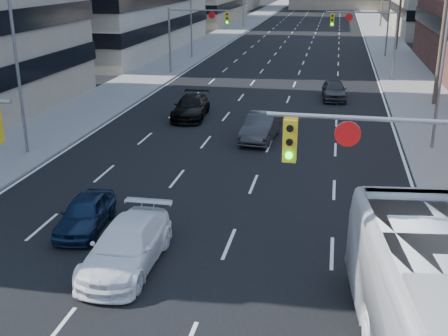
% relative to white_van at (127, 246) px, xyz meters
% --- Properties ---
extents(road_surface, '(18.00, 300.00, 0.02)m').
position_rel_white_van_xyz_m(road_surface, '(1.17, 120.17, -0.72)').
color(road_surface, black).
rests_on(road_surface, ground).
extents(sidewalk_left, '(5.00, 300.00, 0.15)m').
position_rel_white_van_xyz_m(sidewalk_left, '(-10.33, 120.17, -0.65)').
color(sidewalk_left, slate).
rests_on(sidewalk_left, ground).
extents(sidewalk_right, '(5.00, 300.00, 0.15)m').
position_rel_white_van_xyz_m(sidewalk_right, '(12.67, 120.17, -0.65)').
color(sidewalk_right, slate).
rests_on(sidewalk_right, ground).
extents(signal_near_right, '(6.59, 0.33, 6.00)m').
position_rel_white_van_xyz_m(signal_near_right, '(8.63, -1.83, 3.60)').
color(signal_near_right, slate).
rests_on(signal_near_right, ground).
extents(signal_far_left, '(6.09, 0.33, 6.00)m').
position_rel_white_van_xyz_m(signal_far_left, '(-6.51, 35.17, 3.58)').
color(signal_far_left, slate).
rests_on(signal_far_left, ground).
extents(signal_far_right, '(6.09, 0.33, 6.00)m').
position_rel_white_van_xyz_m(signal_far_right, '(8.86, 35.17, 3.58)').
color(signal_far_right, slate).
rests_on(signal_far_right, ground).
extents(utility_pole_block, '(2.20, 0.28, 11.00)m').
position_rel_white_van_xyz_m(utility_pole_block, '(13.37, 26.17, 5.05)').
color(utility_pole_block, '#4C3D2D').
rests_on(utility_pole_block, ground).
extents(utility_pole_midblock, '(2.20, 0.28, 11.00)m').
position_rel_white_van_xyz_m(utility_pole_midblock, '(13.37, 56.17, 5.05)').
color(utility_pole_midblock, '#4C3D2D').
rests_on(utility_pole_midblock, ground).
extents(streetlight_left_near, '(2.03, 0.22, 9.00)m').
position_rel_white_van_xyz_m(streetlight_left_near, '(-9.17, 10.17, 4.33)').
color(streetlight_left_near, slate).
rests_on(streetlight_left_near, ground).
extents(streetlight_left_mid, '(2.03, 0.22, 9.00)m').
position_rel_white_van_xyz_m(streetlight_left_mid, '(-9.17, 45.17, 4.33)').
color(streetlight_left_mid, slate).
rests_on(streetlight_left_mid, ground).
extents(streetlight_right_near, '(2.03, 0.22, 9.00)m').
position_rel_white_van_xyz_m(streetlight_right_near, '(11.51, 15.17, 4.33)').
color(streetlight_right_near, slate).
rests_on(streetlight_right_near, ground).
extents(streetlight_right_far, '(2.03, 0.22, 9.00)m').
position_rel_white_van_xyz_m(streetlight_right_far, '(11.51, 50.17, 4.33)').
color(streetlight_right_far, slate).
rests_on(streetlight_right_far, ground).
extents(white_van, '(2.06, 5.01, 1.45)m').
position_rel_white_van_xyz_m(white_van, '(0.00, 0.00, 0.00)').
color(white_van, white).
rests_on(white_van, ground).
extents(sedan_blue, '(1.87, 3.90, 1.29)m').
position_rel_white_van_xyz_m(sedan_blue, '(-2.50, 2.35, -0.08)').
color(sedan_blue, '#0D1C35').
rests_on(sedan_blue, ground).
extents(sedan_grey_center, '(1.99, 4.69, 1.50)m').
position_rel_white_van_xyz_m(sedan_grey_center, '(2.34, 15.31, 0.03)').
color(sedan_grey_center, '#2C2C2E').
rests_on(sedan_grey_center, ground).
extents(sedan_black_far, '(2.35, 5.08, 1.44)m').
position_rel_white_van_xyz_m(sedan_black_far, '(-2.84, 19.47, -0.01)').
color(sedan_black_far, black).
rests_on(sedan_black_far, ground).
extents(sedan_grey_right, '(1.99, 4.38, 1.46)m').
position_rel_white_van_xyz_m(sedan_grey_right, '(6.30, 26.93, 0.00)').
color(sedan_grey_right, '#2F2F31').
rests_on(sedan_grey_right, ground).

